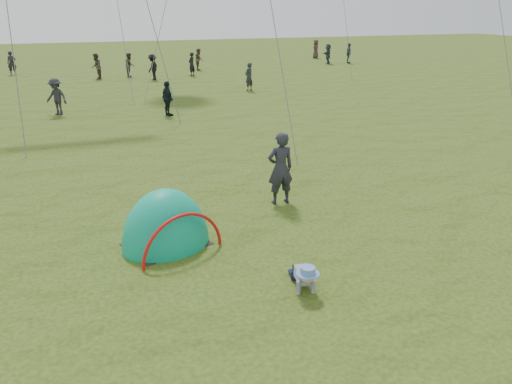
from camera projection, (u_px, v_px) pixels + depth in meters
name	position (u px, v px, depth m)	size (l,w,h in m)	color
ground	(251.00, 279.00, 9.35)	(140.00, 140.00, 0.00)	#203D12
crawling_toddler	(304.00, 275.00, 8.91)	(0.53, 0.75, 0.58)	black
popup_tent	(167.00, 244.00, 10.70)	(1.93, 1.59, 2.49)	#0C9073
standing_adult	(280.00, 168.00, 12.64)	(0.68, 0.45, 1.88)	#23242D
crowd_person_0	(12.00, 63.00, 36.88)	(0.62, 0.41, 1.70)	black
crowd_person_1	(130.00, 65.00, 35.85)	(0.82, 0.64, 1.68)	#3D302B
crowd_person_2	(168.00, 99.00, 22.97)	(0.93, 0.39, 1.59)	black
crowd_person_3	(153.00, 67.00, 34.24)	(1.12, 0.64, 1.73)	black
crowd_person_5	(328.00, 54.00, 43.94)	(1.58, 0.50, 1.71)	#2E3F4A
crowd_person_6	(249.00, 77.00, 29.88)	(0.60, 0.39, 1.65)	#21232C
crowd_person_7	(96.00, 66.00, 34.64)	(0.85, 0.66, 1.74)	#42362E
crowd_person_8	(349.00, 53.00, 44.32)	(1.02, 0.42, 1.74)	#273443
crowd_person_9	(56.00, 97.00, 23.21)	(1.09, 0.63, 1.69)	#242329
crowd_person_10	(316.00, 49.00, 48.59)	(0.86, 0.56, 1.76)	#3A2826
crowd_person_12	(192.00, 64.00, 36.29)	(0.61, 0.40, 1.67)	black
crowd_person_13	(199.00, 59.00, 39.64)	(0.81, 0.63, 1.66)	#463B33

